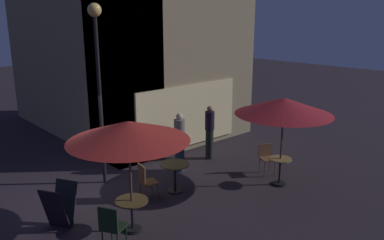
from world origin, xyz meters
The scene contains 14 objects.
ground_plane centered at (0.00, 0.00, 0.00)m, with size 60.00×60.00×0.00m, color #2A2128.
cafe_building centered at (3.26, 4.18, 4.00)m, with size 6.14×9.04×8.02m.
street_lamp_near_corner centered at (0.69, 0.70, 3.47)m, with size 0.35×0.35×4.86m.
menu_sandwich_board centered at (-1.23, -0.76, 0.50)m, with size 0.85×0.81×0.97m.
cafe_table_0 centered at (-0.15, -1.96, 0.52)m, with size 0.71×0.71×0.72m.
cafe_table_1 centered at (4.22, -2.67, 0.51)m, with size 0.61×0.61×0.77m.
cafe_table_2 centered at (1.79, -1.08, 0.59)m, with size 0.77×0.77×0.79m.
patio_umbrella_0 centered at (-0.15, -1.96, 2.27)m, with size 2.55×2.55×2.48m.
patio_umbrella_1 centered at (4.22, -2.67, 2.23)m, with size 2.59×2.59×2.46m.
cafe_chair_0 centered at (-0.89, -2.36, 0.60)m, with size 0.57×0.57×0.99m.
cafe_chair_1 centered at (4.58, -1.93, 0.56)m, with size 0.55×0.55×0.90m.
cafe_chair_2 centered at (0.94, -0.92, 0.55)m, with size 0.48×0.48×0.95m.
patron_standing_0 centered at (4.22, 0.10, 0.90)m, with size 0.30×0.30×1.77m.
patron_standing_1 centered at (2.81, -0.06, 0.91)m, with size 0.33×0.33×1.80m.
Camera 1 is at (-4.25, -8.47, 4.54)m, focal length 36.34 mm.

